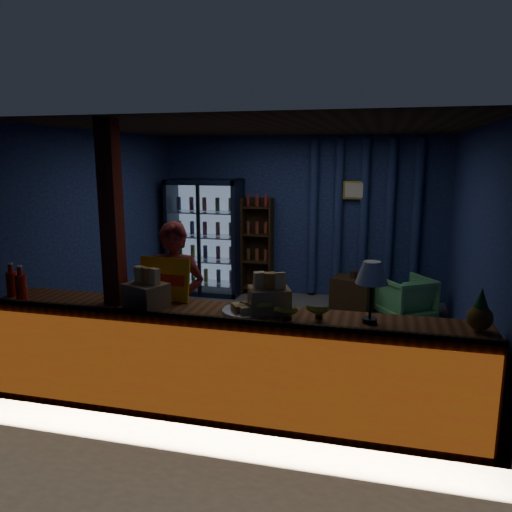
% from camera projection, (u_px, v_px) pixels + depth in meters
% --- Properties ---
extents(ground, '(4.60, 4.60, 0.00)m').
position_uv_depth(ground, '(272.00, 338.00, 6.33)').
color(ground, '#515154').
rests_on(ground, ground).
extents(room_walls, '(4.60, 4.60, 4.60)m').
position_uv_depth(room_walls, '(273.00, 215.00, 6.02)').
color(room_walls, navy).
rests_on(room_walls, ground).
extents(counter, '(4.40, 0.57, 0.99)m').
position_uv_depth(counter, '(226.00, 363.00, 4.42)').
color(counter, brown).
rests_on(counter, ground).
extents(support_post, '(0.16, 0.16, 2.60)m').
position_uv_depth(support_post, '(114.00, 266.00, 4.52)').
color(support_post, maroon).
rests_on(support_post, ground).
extents(beverage_cooler, '(1.20, 0.62, 1.90)m').
position_uv_depth(beverage_cooler, '(207.00, 238.00, 8.34)').
color(beverage_cooler, black).
rests_on(beverage_cooler, ground).
extents(bottle_shelf, '(0.50, 0.28, 1.60)m').
position_uv_depth(bottle_shelf, '(258.00, 246.00, 8.30)').
color(bottle_shelf, '#332310').
rests_on(bottle_shelf, ground).
extents(curtain_folds, '(1.74, 0.14, 2.50)m').
position_uv_depth(curtain_folds, '(363.00, 219.00, 7.86)').
color(curtain_folds, navy).
rests_on(curtain_folds, room_walls).
extents(framed_picture, '(0.36, 0.04, 0.28)m').
position_uv_depth(framed_picture, '(355.00, 190.00, 7.77)').
color(framed_picture, yellow).
rests_on(framed_picture, room_walls).
extents(shopkeeper, '(0.63, 0.44, 1.65)m').
position_uv_depth(shopkeeper, '(175.00, 304.00, 4.98)').
color(shopkeeper, maroon).
rests_on(shopkeeper, ground).
extents(green_chair, '(0.91, 0.91, 0.60)m').
position_uv_depth(green_chair, '(406.00, 298.00, 7.07)').
color(green_chair, '#57AF69').
rests_on(green_chair, ground).
extents(side_table, '(0.67, 0.57, 0.63)m').
position_uv_depth(side_table, '(353.00, 295.00, 7.34)').
color(side_table, '#332310').
rests_on(side_table, ground).
extents(yellow_sign, '(0.51, 0.13, 0.40)m').
position_uv_depth(yellow_sign, '(164.00, 279.00, 4.63)').
color(yellow_sign, '#EFA30C').
rests_on(yellow_sign, counter).
extents(soda_bottles, '(0.27, 0.18, 0.33)m').
position_uv_depth(soda_bottles, '(16.00, 284.00, 4.73)').
color(soda_bottles, red).
rests_on(soda_bottles, counter).
extents(snack_box_left, '(0.43, 0.39, 0.36)m').
position_uv_depth(snack_box_left, '(146.00, 294.00, 4.41)').
color(snack_box_left, '#947148').
rests_on(snack_box_left, counter).
extents(snack_box_centre, '(0.42, 0.39, 0.36)m').
position_uv_depth(snack_box_centre, '(269.00, 298.00, 4.27)').
color(snack_box_centre, '#947148').
rests_on(snack_box_centre, counter).
extents(pastry_tray, '(0.47, 0.47, 0.08)m').
position_uv_depth(pastry_tray, '(249.00, 309.00, 4.31)').
color(pastry_tray, silver).
rests_on(pastry_tray, counter).
extents(banana_bunches, '(0.70, 0.28, 0.15)m').
position_uv_depth(banana_bunches, '(289.00, 310.00, 4.12)').
color(banana_bunches, gold).
rests_on(banana_bunches, counter).
extents(table_lamp, '(0.26, 0.26, 0.51)m').
position_uv_depth(table_lamp, '(372.00, 275.00, 3.96)').
color(table_lamp, black).
rests_on(table_lamp, counter).
extents(pineapple, '(0.19, 0.19, 0.33)m').
position_uv_depth(pineapple, '(480.00, 314.00, 3.82)').
color(pineapple, '#8C5619').
rests_on(pineapple, counter).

